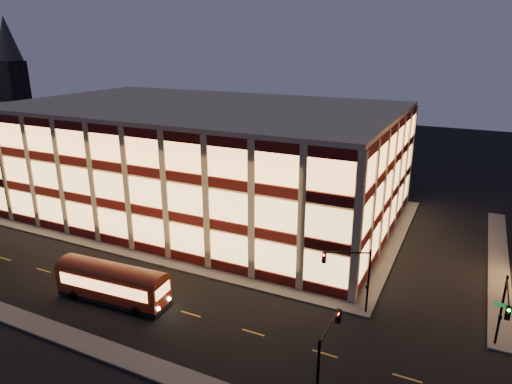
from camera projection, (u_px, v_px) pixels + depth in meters
The scene contains 12 objects.
ground at pixel (144, 262), 48.51m from camera, with size 200.00×200.00×0.00m, color black.
sidewalk_office_south at pixel (128, 252), 50.59m from camera, with size 54.00×2.00×0.15m, color #514F4C.
sidewalk_office_east at pixel (393, 241), 53.43m from camera, with size 2.00×30.00×0.15m, color #514F4C.
sidewalk_tower_west at pixel (498, 260), 48.86m from camera, with size 2.00×30.00×0.15m, color #514F4C.
sidewalk_near at pixel (41, 326), 37.40m from camera, with size 100.00×2.00×0.15m, color #514F4C.
office_building at pixel (203, 158), 61.88m from camera, with size 50.45×30.45×14.50m.
church_tower at pixel (16, 100), 108.94m from camera, with size 5.00×5.00×18.00m, color #2D2621.
church_spire at pixel (6, 38), 104.55m from camera, with size 6.00×6.00×10.00m, color #4C473F.
traffic_signal_far at pixel (352, 270), 38.19m from camera, with size 3.79×1.87×6.00m.
traffic_signal_right at pixel (504, 308), 32.76m from camera, with size 1.20×4.37×6.00m.
traffic_signal_near at pixel (326, 352), 28.03m from camera, with size 0.32×4.45×6.00m.
trolley_bus at pixel (112, 281), 40.64m from camera, with size 10.71×3.38×3.58m.
Camera 1 is at (29.93, -34.05, 22.31)m, focal length 32.00 mm.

